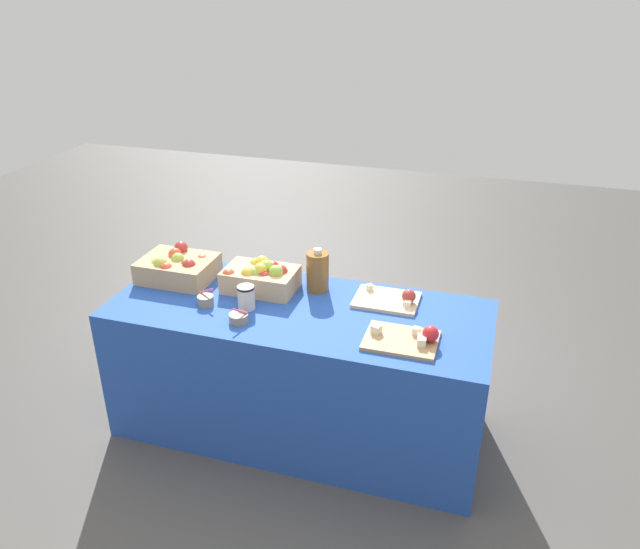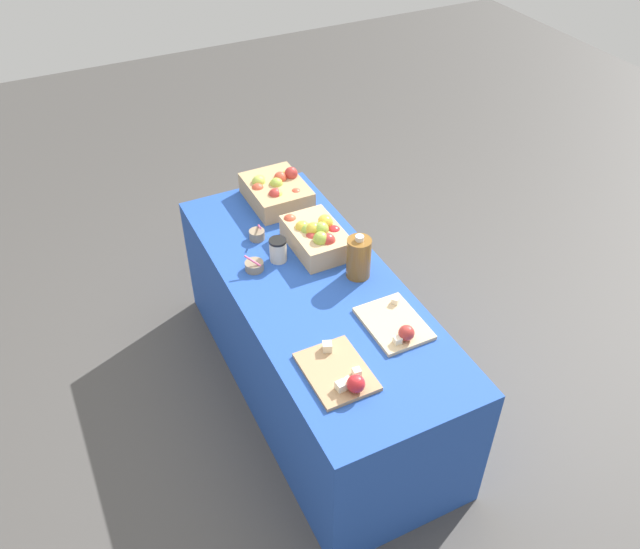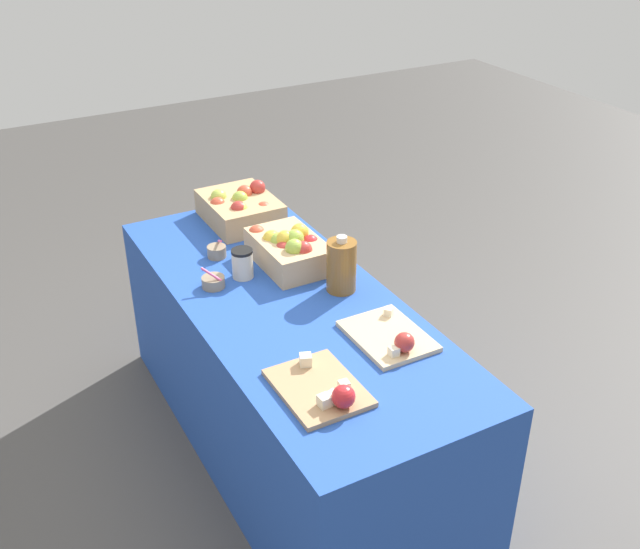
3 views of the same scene
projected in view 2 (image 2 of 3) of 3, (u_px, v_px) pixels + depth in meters
ground_plane at (315, 386)px, 3.60m from camera, size 10.00×10.00×0.00m
table at (315, 339)px, 3.36m from camera, size 1.90×0.76×0.74m
apple_crate_left at (276, 191)px, 3.62m from camera, size 0.39×0.30×0.17m
apple_crate_middle at (316, 236)px, 3.30m from camera, size 0.37×0.24×0.17m
cutting_board_front at (341, 374)px, 2.66m from camera, size 0.33×0.25×0.09m
cutting_board_back at (396, 325)px, 2.88m from camera, size 0.32×0.24×0.09m
sample_bowl_near at (257, 235)px, 3.39m from camera, size 0.09×0.08×0.10m
sample_bowl_mid at (254, 266)px, 3.19m from camera, size 0.09×0.09×0.10m
cider_jug at (359, 258)px, 3.11m from camera, size 0.12×0.12×0.23m
coffee_cup at (278, 250)px, 3.23m from camera, size 0.09×0.09×0.12m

